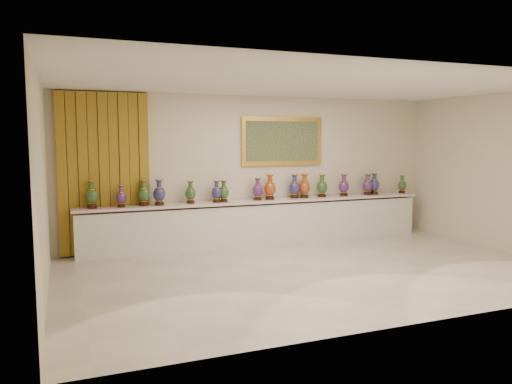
% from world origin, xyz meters
% --- Properties ---
extents(ground, '(8.00, 8.00, 0.00)m').
position_xyz_m(ground, '(0.00, 0.00, 0.00)').
color(ground, beige).
rests_on(ground, ground).
extents(room, '(8.00, 8.00, 8.00)m').
position_xyz_m(room, '(-2.46, 2.44, 1.59)').
color(room, beige).
rests_on(room, ground).
extents(counter, '(7.28, 0.48, 0.90)m').
position_xyz_m(counter, '(0.00, 2.27, 0.44)').
color(counter, white).
rests_on(counter, ground).
extents(vase_0, '(0.27, 0.27, 0.50)m').
position_xyz_m(vase_0, '(-3.27, 2.25, 1.13)').
color(vase_0, '#33160E').
rests_on(vase_0, counter).
extents(vase_1, '(0.24, 0.24, 0.41)m').
position_xyz_m(vase_1, '(-2.77, 2.21, 1.08)').
color(vase_1, '#33160E').
rests_on(vase_1, counter).
extents(vase_2, '(0.24, 0.24, 0.48)m').
position_xyz_m(vase_2, '(-2.35, 2.26, 1.12)').
color(vase_2, '#33160E').
rests_on(vase_2, counter).
extents(vase_3, '(0.25, 0.25, 0.49)m').
position_xyz_m(vase_3, '(-2.07, 2.23, 1.12)').
color(vase_3, '#33160E').
rests_on(vase_3, counter).
extents(vase_4, '(0.25, 0.25, 0.44)m').
position_xyz_m(vase_4, '(-1.47, 2.26, 1.10)').
color(vase_4, '#33160E').
rests_on(vase_4, counter).
extents(vase_5, '(0.26, 0.26, 0.43)m').
position_xyz_m(vase_5, '(-0.95, 2.23, 1.09)').
color(vase_5, '#33160E').
rests_on(vase_5, counter).
extents(vase_6, '(0.23, 0.23, 0.43)m').
position_xyz_m(vase_6, '(-0.81, 2.23, 1.09)').
color(vase_6, '#33160E').
rests_on(vase_6, counter).
extents(vase_7, '(0.28, 0.28, 0.46)m').
position_xyz_m(vase_7, '(-0.09, 2.25, 1.10)').
color(vase_7, '#33160E').
rests_on(vase_7, counter).
extents(vase_8, '(0.29, 0.29, 0.51)m').
position_xyz_m(vase_8, '(0.18, 2.25, 1.13)').
color(vase_8, '#33160E').
rests_on(vase_8, counter).
extents(vase_9, '(0.25, 0.25, 0.50)m').
position_xyz_m(vase_9, '(0.75, 2.28, 1.12)').
color(vase_9, '#33160E').
rests_on(vase_9, counter).
extents(vase_10, '(0.31, 0.31, 0.51)m').
position_xyz_m(vase_10, '(0.97, 2.25, 1.13)').
color(vase_10, '#33160E').
rests_on(vase_10, counter).
extents(vase_11, '(0.27, 0.27, 0.48)m').
position_xyz_m(vase_11, '(1.39, 2.26, 1.12)').
color(vase_11, '#33160E').
rests_on(vase_11, counter).
extents(vase_12, '(0.28, 0.28, 0.48)m').
position_xyz_m(vase_12, '(1.92, 2.25, 1.11)').
color(vase_12, '#33160E').
rests_on(vase_12, counter).
extents(vase_13, '(0.29, 0.29, 0.47)m').
position_xyz_m(vase_13, '(2.53, 2.26, 1.11)').
color(vase_13, '#33160E').
rests_on(vase_13, counter).
extents(vase_14, '(0.29, 0.29, 0.48)m').
position_xyz_m(vase_14, '(2.71, 2.27, 1.11)').
color(vase_14, '#33160E').
rests_on(vase_14, counter).
extents(vase_15, '(0.24, 0.24, 0.41)m').
position_xyz_m(vase_15, '(3.44, 2.24, 1.08)').
color(vase_15, '#33160E').
rests_on(vase_15, counter).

